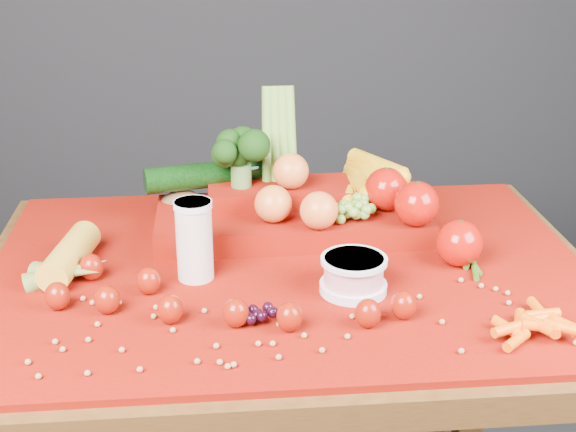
{
  "coord_description": "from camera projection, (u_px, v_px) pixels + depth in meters",
  "views": [
    {
      "loc": [
        -0.12,
        -1.27,
        1.39
      ],
      "look_at": [
        0.0,
        0.02,
        0.85
      ],
      "focal_mm": 50.0,
      "sensor_mm": 36.0,
      "label": 1
    }
  ],
  "objects": [
    {
      "name": "dark_grape_cluster",
      "position": [
        260.0,
        314.0,
        1.23
      ],
      "size": [
        0.06,
        0.05,
        0.03
      ],
      "primitive_type": null,
      "color": "black",
      "rests_on": "red_cloth"
    },
    {
      "name": "green_bean_pile",
      "position": [
        476.0,
        258.0,
        1.44
      ],
      "size": [
        0.14,
        0.12,
        0.01
      ],
      "primitive_type": null,
      "color": "#2B5A14",
      "rests_on": "red_cloth"
    },
    {
      "name": "soybean_scatter",
      "position": [
        301.0,
        320.0,
        1.23
      ],
      "size": [
        0.84,
        0.24,
        0.01
      ],
      "primitive_type": null,
      "color": "#A17745",
      "rests_on": "red_cloth"
    },
    {
      "name": "red_cloth",
      "position": [
        289.0,
        269.0,
        1.42
      ],
      "size": [
        1.05,
        0.75,
        0.01
      ],
      "primitive_type": "cube",
      "color": "#7F0904",
      "rests_on": "table"
    },
    {
      "name": "corn_ear",
      "position": [
        68.0,
        267.0,
        1.36
      ],
      "size": [
        0.21,
        0.25,
        0.06
      ],
      "rotation": [
        0.0,
        0.0,
        1.4
      ],
      "color": "gold",
      "rests_on": "red_cloth"
    },
    {
      "name": "baby_carrot_pile",
      "position": [
        531.0,
        321.0,
        1.21
      ],
      "size": [
        0.18,
        0.18,
        0.03
      ],
      "primitive_type": null,
      "color": "#E55508",
      "rests_on": "red_cloth"
    },
    {
      "name": "milk_glass",
      "position": [
        194.0,
        237.0,
        1.35
      ],
      "size": [
        0.07,
        0.07,
        0.14
      ],
      "rotation": [
        0.0,
        0.0,
        0.43
      ],
      "color": "beige",
      "rests_on": "red_cloth"
    },
    {
      "name": "potato",
      "position": [
        183.0,
        206.0,
        1.6
      ],
      "size": [
        0.09,
        0.07,
        0.06
      ],
      "primitive_type": "ellipsoid",
      "color": "brown",
      "rests_on": "red_cloth"
    },
    {
      "name": "strawberry_scatter",
      "position": [
        203.0,
        293.0,
        1.27
      ],
      "size": [
        0.58,
        0.28,
        0.05
      ],
      "color": "maroon",
      "rests_on": "red_cloth"
    },
    {
      "name": "table",
      "position": [
        289.0,
        319.0,
        1.46
      ],
      "size": [
        1.1,
        0.8,
        0.75
      ],
      "color": "#351D0C",
      "rests_on": "ground"
    },
    {
      "name": "yogurt_bowl",
      "position": [
        354.0,
        273.0,
        1.32
      ],
      "size": [
        0.11,
        0.11,
        0.06
      ],
      "rotation": [
        0.0,
        0.0,
        -0.21
      ],
      "color": "silver",
      "rests_on": "red_cloth"
    },
    {
      "name": "produce_mound",
      "position": [
        307.0,
        202.0,
        1.54
      ],
      "size": [
        0.61,
        0.36,
        0.27
      ],
      "color": "#7F0904",
      "rests_on": "red_cloth"
    }
  ]
}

